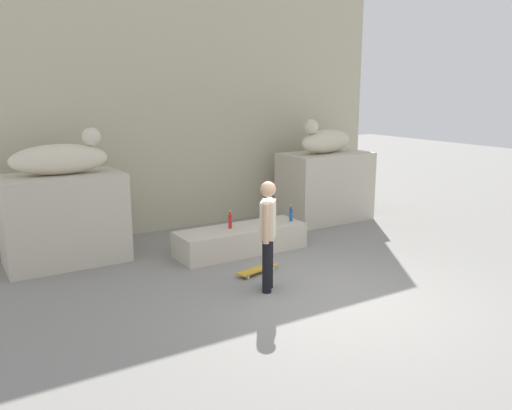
# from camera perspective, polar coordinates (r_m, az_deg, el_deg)

# --- Properties ---
(ground_plane) EXTENTS (40.00, 40.00, 0.00)m
(ground_plane) POSITION_cam_1_polar(r_m,az_deg,el_deg) (7.88, 8.03, -9.90)
(ground_plane) COLOR gray
(facade_wall) EXTENTS (9.66, 0.60, 5.32)m
(facade_wall) POSITION_cam_1_polar(r_m,az_deg,el_deg) (11.65, -8.02, 10.81)
(facade_wall) COLOR #BBB595
(facade_wall) RESTS_ON ground_plane
(pedestal_left) EXTENTS (2.01, 1.18, 1.55)m
(pedestal_left) POSITION_cam_1_polar(r_m,az_deg,el_deg) (9.71, -20.01, -1.42)
(pedestal_left) COLOR beige
(pedestal_left) RESTS_ON ground_plane
(pedestal_right) EXTENTS (2.01, 1.18, 1.55)m
(pedestal_right) POSITION_cam_1_polar(r_m,az_deg,el_deg) (12.19, 7.46, 1.99)
(pedestal_right) COLOR beige
(pedestal_right) RESTS_ON ground_plane
(statue_reclining_left) EXTENTS (1.63, 0.66, 0.78)m
(statue_reclining_left) POSITION_cam_1_polar(r_m,az_deg,el_deg) (9.53, -20.27, 4.80)
(statue_reclining_left) COLOR beige
(statue_reclining_left) RESTS_ON pedestal_left
(statue_reclining_right) EXTENTS (1.69, 0.92, 0.78)m
(statue_reclining_right) POSITION_cam_1_polar(r_m,az_deg,el_deg) (12.01, 7.50, 6.94)
(statue_reclining_right) COLOR beige
(statue_reclining_right) RESTS_ON pedestal_right
(ledge_block) EXTENTS (2.45, 0.81, 0.47)m
(ledge_block) POSITION_cam_1_polar(r_m,az_deg,el_deg) (9.81, -1.63, -3.76)
(ledge_block) COLOR beige
(ledge_block) RESTS_ON ground_plane
(skater) EXTENTS (0.38, 0.43, 1.67)m
(skater) POSITION_cam_1_polar(r_m,az_deg,el_deg) (7.81, 1.29, -2.84)
(skater) COLOR black
(skater) RESTS_ON ground_plane
(skateboard) EXTENTS (0.82, 0.39, 0.08)m
(skateboard) POSITION_cam_1_polar(r_m,az_deg,el_deg) (8.76, 0.18, -6.97)
(skateboard) COLOR gold
(skateboard) RESTS_ON ground_plane
(bottle_blue) EXTENTS (0.06, 0.06, 0.32)m
(bottle_blue) POSITION_cam_1_polar(r_m,az_deg,el_deg) (10.19, 3.80, -1.03)
(bottle_blue) COLOR #194C99
(bottle_blue) RESTS_ON ledge_block
(bottle_clear) EXTENTS (0.07, 0.07, 0.29)m
(bottle_clear) POSITION_cam_1_polar(r_m,az_deg,el_deg) (9.87, 1.15, -1.52)
(bottle_clear) COLOR silver
(bottle_clear) RESTS_ON ledge_block
(bottle_red) EXTENTS (0.07, 0.07, 0.33)m
(bottle_red) POSITION_cam_1_polar(r_m,az_deg,el_deg) (9.67, -2.81, -1.74)
(bottle_red) COLOR red
(bottle_red) RESTS_ON ledge_block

